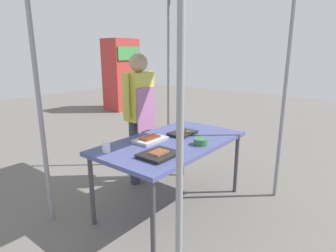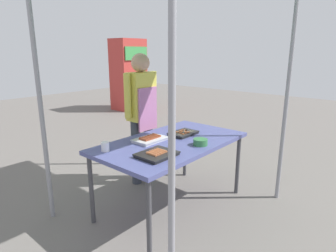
{
  "view_description": "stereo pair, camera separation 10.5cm",
  "coord_description": "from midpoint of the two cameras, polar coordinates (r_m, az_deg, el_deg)",
  "views": [
    {
      "loc": [
        -2.23,
        -1.74,
        1.65
      ],
      "look_at": [
        0.0,
        0.05,
        0.9
      ],
      "focal_mm": 30.68,
      "sensor_mm": 36.0,
      "label": 1
    },
    {
      "loc": [
        -2.16,
        -1.82,
        1.65
      ],
      "look_at": [
        0.0,
        0.05,
        0.9
      ],
      "focal_mm": 30.68,
      "sensor_mm": 36.0,
      "label": 2
    }
  ],
  "objects": [
    {
      "name": "vendor_woman",
      "position": [
        3.56,
        -4.41,
        3.54
      ],
      "size": [
        0.52,
        0.23,
        1.63
      ],
      "rotation": [
        0.0,
        0.0,
        3.14
      ],
      "color": "#333842",
      "rests_on": "ground"
    },
    {
      "name": "tray_grilled_sausages",
      "position": [
        2.53,
        -1.05,
        -5.63
      ],
      "size": [
        0.33,
        0.27,
        0.05
      ],
      "color": "black",
      "rests_on": "stall_table"
    },
    {
      "name": "tray_pork_links",
      "position": [
        2.95,
        -2.56,
        -2.62
      ],
      "size": [
        0.34,
        0.22,
        0.05
      ],
      "color": "silver",
      "rests_on": "stall_table"
    },
    {
      "name": "ground_plane",
      "position": [
        3.27,
        1.64,
        -15.59
      ],
      "size": [
        18.0,
        18.0,
        0.0
      ],
      "primitive_type": "plane",
      "color": "#66605B"
    },
    {
      "name": "neighbor_stall_left",
      "position": [
        8.44,
        -7.47,
        10.11
      ],
      "size": [
        0.89,
        0.68,
        1.99
      ],
      "color": "#BF3833",
      "rests_on": "ground"
    },
    {
      "name": "condiment_bowl",
      "position": [
        2.85,
        7.51,
        -3.19
      ],
      "size": [
        0.14,
        0.14,
        0.06
      ],
      "primitive_type": "cylinder",
      "color": "#33723F",
      "rests_on": "stall_table"
    },
    {
      "name": "drink_cup_near_edge",
      "position": [
        2.7,
        -11.27,
        -4.05
      ],
      "size": [
        0.07,
        0.07,
        0.09
      ],
      "primitive_type": "cylinder",
      "color": "white",
      "rests_on": "stall_table"
    },
    {
      "name": "tray_meat_skewers",
      "position": [
        3.18,
        4.0,
        -1.46
      ],
      "size": [
        0.32,
        0.22,
        0.04
      ],
      "color": "black",
      "rests_on": "stall_table"
    },
    {
      "name": "stall_table",
      "position": [
        2.98,
        1.74,
        -3.93
      ],
      "size": [
        1.6,
        0.9,
        0.75
      ],
      "color": "#4C518C",
      "rests_on": "ground"
    }
  ]
}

